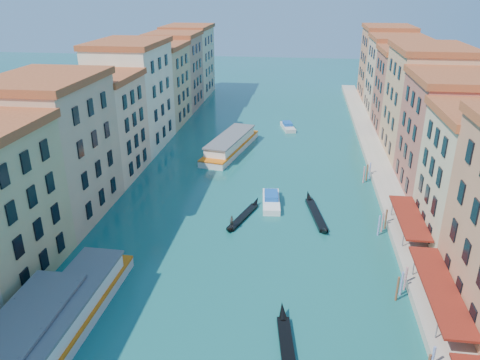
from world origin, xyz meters
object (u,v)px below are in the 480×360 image
object	(u,v)px
vaporetto_stop	(21,345)
gondola_right	(288,356)
vaporetto_far	(231,144)
gondola_fore	(243,216)
vaporetto_near	(67,313)

from	to	relation	value
vaporetto_stop	gondola_right	size ratio (longest dim) A/B	1.24
vaporetto_far	gondola_fore	xyz separation A→B (m)	(6.15, -28.51, -1.06)
vaporetto_stop	vaporetto_near	size ratio (longest dim) A/B	0.74
vaporetto_near	gondola_right	bearing A→B (deg)	-3.45
vaporetto_stop	gondola_fore	xyz separation A→B (m)	(16.05, 29.49, -1.06)
gondola_fore	gondola_right	xyz separation A→B (m)	(7.46, -26.61, 0.12)
vaporetto_stop	vaporetto_far	size ratio (longest dim) A/B	0.74
vaporetto_near	gondola_right	world-z (taller)	vaporetto_near
gondola_fore	vaporetto_near	bearing A→B (deg)	-101.91
vaporetto_stop	gondola_right	world-z (taller)	vaporetto_stop
gondola_right	gondola_fore	bearing A→B (deg)	97.84
vaporetto_near	gondola_right	size ratio (longest dim) A/B	1.68
vaporetto_near	vaporetto_far	distance (m)	53.93
vaporetto_stop	gondola_fore	world-z (taller)	vaporetto_stop
vaporetto_stop	gondola_right	distance (m)	23.70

